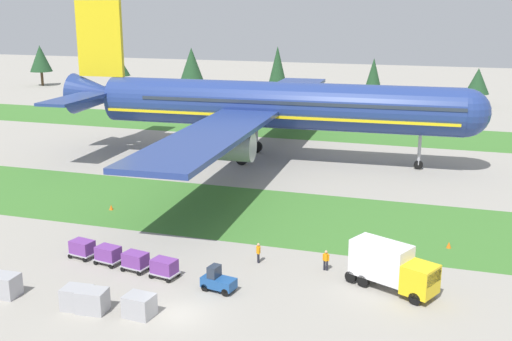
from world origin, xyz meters
name	(u,v)px	position (x,y,z in m)	size (l,w,h in m)	color
ground_plane	(179,314)	(0.00, 0.00, 0.00)	(400.00, 400.00, 0.00)	gray
grass_strip_near	(271,215)	(0.00, 22.86, 0.00)	(320.00, 17.20, 0.01)	#3D752D
grass_strip_far	(347,132)	(0.00, 69.25, 0.00)	(320.00, 17.20, 0.01)	#3D752D
airliner	(265,104)	(-7.64, 45.98, 7.85)	(59.46, 73.20, 21.90)	navy
baggage_tug	(218,281)	(1.24, 4.40, 0.81)	(2.79, 1.75, 1.97)	#1E4C8E
cargo_dolly_lead	(164,267)	(-3.71, 5.31, 0.92)	(2.44, 1.88, 1.55)	#A3A3A8
cargo_dolly_second	(136,260)	(-6.56, 5.85, 0.92)	(2.44, 1.88, 1.55)	#A3A3A8
cargo_dolly_third	(108,254)	(-9.41, 6.38, 0.92)	(2.44, 1.88, 1.55)	#A3A3A8
cargo_dolly_fourth	(82,248)	(-12.26, 6.91, 0.92)	(2.44, 1.88, 1.55)	#A3A3A8
catering_truck	(391,266)	(13.76, 8.62, 1.95)	(7.28, 5.00, 3.58)	yellow
ground_crew_marshaller	(258,252)	(2.54, 10.52, 0.95)	(0.36, 0.52, 1.74)	black
ground_crew_loader	(326,259)	(8.31, 10.67, 0.95)	(0.56, 0.36, 1.74)	black
uld_container_0	(5,285)	(-13.62, -1.31, 0.85)	(2.00, 1.60, 1.69)	#A3A3A8
uld_container_1	(93,301)	(-6.03, -1.47, 0.82)	(2.00, 1.60, 1.65)	#A3A3A8
uld_container_2	(77,298)	(-7.33, -1.41, 0.82)	(2.00, 1.60, 1.64)	#A3A3A8
uld_container_3	(139,306)	(-2.53, -1.08, 0.79)	(2.00, 1.60, 1.58)	#A3A3A8
taxiway_marker_0	(111,207)	(-16.72, 19.26, 0.29)	(0.44, 0.44, 0.57)	orange
taxiway_marker_1	(449,245)	(17.88, 18.90, 0.29)	(0.44, 0.44, 0.58)	orange
distant_tree_line	(360,70)	(-3.91, 107.68, 6.95)	(186.34, 9.55, 12.10)	#4C3823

